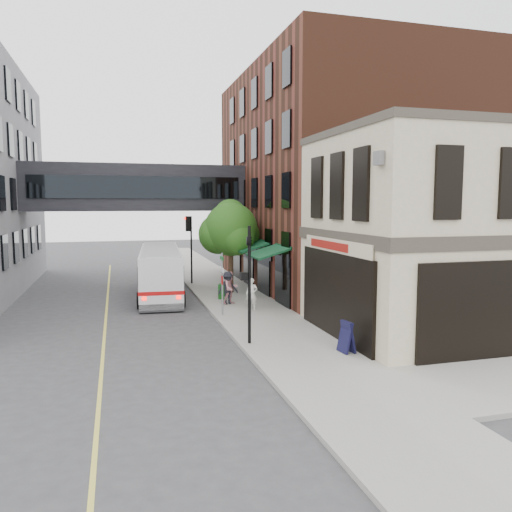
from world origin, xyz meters
TOP-DOWN VIEW (x-y plane):
  - ground at (0.00, 0.00)m, footprint 120.00×120.00m
  - sidewalk_main at (2.00, 14.00)m, footprint 4.00×60.00m
  - corner_building at (8.97, 2.00)m, footprint 10.19×8.12m
  - brick_building at (9.98, 15.00)m, footprint 13.76×18.00m
  - skyway_bridge at (-3.00, 18.00)m, footprint 14.00×3.18m
  - traffic_signal_near at (0.37, 2.00)m, footprint 0.44×0.22m
  - traffic_signal_far at (0.26, 17.00)m, footprint 0.53×0.28m
  - street_sign_pole at (0.39, 7.00)m, footprint 0.08×0.75m
  - street_tree at (2.19, 13.22)m, footprint 3.80×3.20m
  - lane_marking at (-5.00, 10.00)m, footprint 0.12×40.00m
  - bus at (-1.93, 13.89)m, footprint 3.11×10.43m
  - pedestrian_a at (2.07, 7.80)m, footprint 0.68×0.56m
  - pedestrian_b at (1.38, 9.54)m, footprint 1.02×0.91m
  - pedestrian_c at (1.23, 9.53)m, footprint 1.23×0.85m
  - newspaper_box at (1.24, 11.02)m, footprint 0.54×0.51m
  - sandwich_board at (3.45, -0.09)m, footprint 0.49×0.69m

SIDE VIEW (x-z plane):
  - ground at x=0.00m, z-range 0.00..0.00m
  - lane_marking at x=-5.00m, z-range 0.00..0.01m
  - sidewalk_main at x=2.00m, z-range 0.00..0.15m
  - newspaper_box at x=1.24m, z-range 0.15..0.99m
  - sandwich_board at x=3.45m, z-range 0.15..1.29m
  - pedestrian_a at x=2.07m, z-range 0.15..1.76m
  - pedestrian_b at x=1.38m, z-range 0.15..1.89m
  - pedestrian_c at x=1.23m, z-range 0.15..1.89m
  - bus at x=-1.93m, z-range 0.17..2.93m
  - street_sign_pole at x=0.39m, z-range 0.43..3.43m
  - traffic_signal_near at x=0.37m, z-range 0.68..5.28m
  - traffic_signal_far at x=0.26m, z-range 1.09..5.59m
  - street_tree at x=2.19m, z-range 1.11..6.71m
  - corner_building at x=8.97m, z-range -0.01..8.44m
  - skyway_bridge at x=-3.00m, z-range 5.00..8.00m
  - brick_building at x=9.98m, z-range -0.01..13.99m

